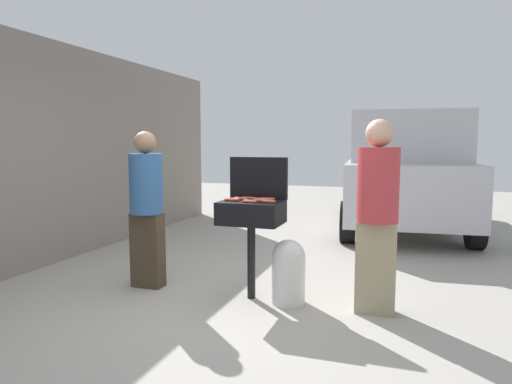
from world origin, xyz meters
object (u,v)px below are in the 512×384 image
Objects in this scene: hot_dog_2 at (266,200)px; hot_dog_1 at (250,201)px; hot_dog_3 at (233,199)px; hot_dog_9 at (241,199)px; hot_dog_4 at (251,201)px; bbq_grill at (251,216)px; hot_dog_5 at (264,201)px; parked_minivan at (404,171)px; hot_dog_12 at (269,201)px; hot_dog_6 at (249,198)px; hot_dog_0 at (262,199)px; person_left at (147,203)px; hot_dog_8 at (241,198)px; hot_dog_11 at (260,200)px; hot_dog_7 at (268,199)px; person_right at (377,210)px; propane_tank at (288,270)px; hot_dog_10 at (231,200)px.

hot_dog_1 is at bearing -122.64° from hot_dog_2.
hot_dog_3 and hot_dog_9 have the same top height.
hot_dog_3 and hot_dog_4 have the same top height.
bbq_grill is 7.42× the size of hot_dog_5.
hot_dog_5 is 4.60m from parked_minivan.
bbq_grill is 0.17m from hot_dog_4.
hot_dog_6 is at bearing 144.36° from hot_dog_12.
hot_dog_0 is at bearing 73.92° from hot_dog_4.
hot_dog_9 is (-0.26, -0.00, 0.00)m from hot_dog_2.
hot_dog_1 is 0.08× the size of person_left.
hot_dog_6 is 1.11m from person_left.
bbq_grill is 0.23m from hot_dog_8.
hot_dog_8 is 0.23m from hot_dog_11.
hot_dog_12 is at bearing -33.70° from hot_dog_5.
hot_dog_7 is at bearing 69.33° from parked_minivan.
hot_dog_8 is (-0.28, 0.03, 0.00)m from hot_dog_2.
hot_dog_6 is at bearing 144.08° from hot_dog_11.
hot_dog_5 is (-0.00, -0.07, 0.00)m from hot_dog_2.
person_right reaches higher than hot_dog_2.
person_left is at bearing -173.04° from hot_dog_6.
hot_dog_2 is at bearing 46.14° from hot_dog_4.
hot_dog_12 is at bearing -35.64° from hot_dog_6.
hot_dog_0 is at bearing 157.78° from propane_tank.
hot_dog_4 and hot_dog_12 have the same top height.
hot_dog_2 is 1.00× the size of hot_dog_6.
person_left is (-1.55, 0.02, 0.57)m from propane_tank.
hot_dog_0 is at bearing 94.77° from hot_dog_11.
hot_dog_12 is (0.38, 0.01, 0.00)m from hot_dog_10.
hot_dog_5 is 0.07m from hot_dog_12.
hot_dog_11 is (0.05, 0.14, 0.00)m from hot_dog_1.
parked_minivan is (1.44, 4.37, 0.05)m from hot_dog_9.
hot_dog_8 is at bearing 137.98° from hot_dog_4.
hot_dog_10 is at bearing -147.58° from hot_dog_7.
hot_dog_1 is at bearing -137.63° from hot_dog_5.
bbq_grill is 0.22m from hot_dog_2.
hot_dog_0 is 1.24m from person_left.
hot_dog_2 is at bearing 161.95° from propane_tank.
hot_dog_6 is at bearing 169.40° from hot_dog_0.
person_left is at bearing 8.33° from person_right.
hot_dog_6 is at bearing 59.42° from hot_dog_10.
hot_dog_4 is 0.19m from hot_dog_9.
propane_tank is (0.53, -0.11, -0.66)m from hot_dog_8.
hot_dog_0 is 0.23m from hot_dog_1.
bbq_grill is 7.42× the size of hot_dog_8.
hot_dog_4 is 0.21m from hot_dog_6.
hot_dog_6 and hot_dog_11 have the same top height.
hot_dog_10 is (0.00, -0.07, 0.00)m from hot_dog_3.
hot_dog_6 is at bearing 2.10° from person_right.
hot_dog_10 is at bearing -160.42° from bbq_grill.
propane_tank is (0.31, -0.13, -0.66)m from hot_dog_0.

